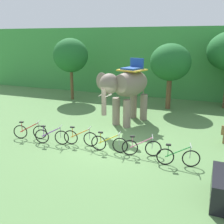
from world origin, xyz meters
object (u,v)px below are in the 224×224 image
at_px(tree_far_left, 170,63).
at_px(bike_orange, 80,138).
at_px(bike_pink, 141,147).
at_px(bike_red, 30,131).
at_px(bike_yellow, 109,144).
at_px(bike_purple, 52,136).
at_px(elephant, 127,87).
at_px(bike_green, 178,157).
at_px(tree_center_right, 71,56).

relative_size(tree_far_left, bike_orange, 2.68).
xyz_separation_m(bike_orange, bike_pink, (2.98, -0.05, 0.00)).
xyz_separation_m(bike_red, bike_yellow, (4.30, 0.01, 0.00)).
bearing_deg(bike_red, bike_purple, -7.27).
bearing_deg(bike_red, tree_far_left, 57.28).
xyz_separation_m(elephant, bike_green, (3.59, -4.40, -1.82)).
bearing_deg(bike_orange, bike_red, -176.30).
distance_m(elephant, bike_orange, 4.49).
bearing_deg(bike_purple, bike_orange, 14.75).
distance_m(bike_purple, bike_yellow, 2.90).
distance_m(bike_red, bike_green, 7.35).
bearing_deg(bike_purple, bike_yellow, 3.77).
height_order(bike_yellow, bike_pink, same).
height_order(bike_red, bike_purple, same).
relative_size(bike_red, bike_yellow, 0.96).
relative_size(bike_red, bike_green, 0.97).
bearing_deg(bike_yellow, bike_orange, 173.75).
distance_m(tree_center_right, bike_orange, 10.32).
height_order(elephant, bike_red, elephant).
bearing_deg(bike_yellow, tree_far_left, 82.30).
xyz_separation_m(tree_far_left, bike_purple, (-4.04, -8.65, -2.89)).
bearing_deg(bike_yellow, bike_red, -179.85).
bearing_deg(bike_pink, bike_red, -178.74).
xyz_separation_m(bike_red, bike_green, (7.35, -0.24, 0.00)).
xyz_separation_m(tree_far_left, bike_yellow, (-1.14, -8.46, -2.89)).
relative_size(tree_center_right, elephant, 1.16).
relative_size(bike_purple, bike_green, 1.00).
height_order(tree_far_left, elephant, tree_far_left).
bearing_deg(tree_center_right, bike_yellow, -51.59).
height_order(tree_center_right, bike_purple, tree_center_right).
bearing_deg(bike_red, elephant, 47.90).
relative_size(bike_purple, bike_pink, 1.02).
relative_size(bike_red, bike_purple, 0.97).
relative_size(tree_center_right, bike_orange, 2.88).
bearing_deg(bike_orange, tree_far_left, 72.12).
xyz_separation_m(tree_center_right, bike_green, (9.78, -8.75, -3.17)).
bearing_deg(elephant, bike_green, -50.82).
xyz_separation_m(bike_red, bike_pink, (5.75, 0.13, 0.00)).
xyz_separation_m(tree_far_left, bike_red, (-5.44, -8.47, -2.89)).
relative_size(tree_far_left, bike_red, 2.79).
xyz_separation_m(tree_center_right, bike_red, (2.44, -8.50, -3.17)).
height_order(elephant, bike_purple, elephant).
height_order(tree_far_left, bike_purple, tree_far_left).
bearing_deg(bike_orange, bike_purple, -165.25).
distance_m(bike_red, bike_orange, 2.77).
height_order(elephant, bike_orange, elephant).
bearing_deg(tree_far_left, bike_pink, -87.87).
relative_size(tree_far_left, bike_yellow, 2.68).
relative_size(tree_far_left, bike_purple, 2.71).
xyz_separation_m(tree_center_right, bike_purple, (3.84, -8.68, -3.17)).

